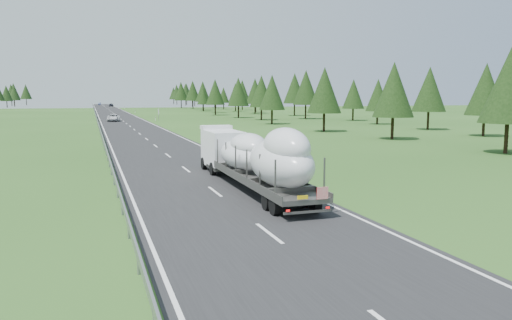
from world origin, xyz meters
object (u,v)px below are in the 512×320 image
object	(u,v)px
boat_truck	(253,155)
distant_car_blue	(100,104)
highway_sign	(159,112)
distant_van	(114,118)
distant_car_dark	(111,105)

from	to	relation	value
boat_truck	distant_car_blue	bearing A→B (deg)	90.81
highway_sign	distant_car_blue	size ratio (longest dim) A/B	0.64
distant_van	distant_car_dark	size ratio (longest dim) A/B	1.23
distant_van	distant_car_dark	xyz separation A→B (m)	(5.28, 147.79, -0.01)
highway_sign	boat_truck	world-z (taller)	boat_truck
highway_sign	distant_car_dark	distance (m)	149.38
highway_sign	distant_car_blue	xyz separation A→B (m)	(-8.65, 186.33, -1.14)
distant_car_dark	distant_car_blue	distance (m)	37.31
distant_van	distant_car_blue	distance (m)	184.79
highway_sign	boat_truck	xyz separation A→B (m)	(-4.91, -79.89, 0.18)
highway_sign	distant_van	world-z (taller)	highway_sign
highway_sign	distant_van	bearing A→B (deg)	170.45
boat_truck	distant_car_dark	distance (m)	229.23
distant_car_dark	distant_car_blue	xyz separation A→B (m)	(-4.76, 37.00, -0.09)
boat_truck	distant_car_blue	world-z (taller)	boat_truck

